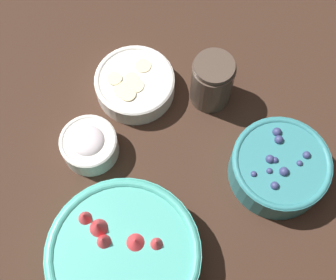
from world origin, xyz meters
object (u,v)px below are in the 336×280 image
bowl_blueberries (279,167)px  bowl_cream (89,144)px  bowl_strawberries (124,255)px  jar_chocolate (212,82)px  bowl_bananas (135,84)px

bowl_blueberries → bowl_cream: bearing=108.3°
bowl_strawberries → bowl_blueberries: bowl_strawberries is taller
jar_chocolate → bowl_bananas: bearing=111.6°
bowl_bananas → bowl_strawberries: bearing=-155.4°
bowl_blueberries → bowl_cream: bowl_blueberries is taller
bowl_blueberries → bowl_bananas: bearing=82.2°
bowl_blueberries → bowl_strawberries: bearing=145.9°
bowl_bananas → bowl_cream: size_ratio=1.48×
bowl_cream → bowl_bananas: bearing=-5.7°
bowl_bananas → bowl_cream: bowl_cream is taller
bowl_strawberries → bowl_cream: bowl_strawberries is taller
bowl_bananas → bowl_blueberries: bearing=-97.8°
bowl_cream → jar_chocolate: bearing=-36.5°
bowl_strawberries → bowl_cream: 0.21m
bowl_strawberries → jar_chocolate: 0.34m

